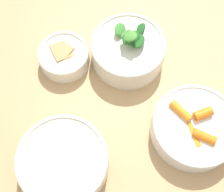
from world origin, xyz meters
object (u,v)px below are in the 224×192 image
at_px(bowl_carrots, 194,127).
at_px(bowl_beans_hotdog, 64,162).
at_px(bowl_greens, 128,50).
at_px(bowl_cookies, 64,56).

relative_size(bowl_carrots, bowl_beans_hotdog, 0.99).
bearing_deg(bowl_beans_hotdog, bowl_greens, -138.07).
xyz_separation_m(bowl_carrots, bowl_cookies, (0.22, -0.28, -0.01)).
relative_size(bowl_greens, bowl_beans_hotdog, 0.94).
height_order(bowl_greens, bowl_beans_hotdog, bowl_greens).
bearing_deg(bowl_carrots, bowl_beans_hotdog, -5.68).
relative_size(bowl_carrots, bowl_greens, 1.05).
height_order(bowl_greens, bowl_cookies, bowl_greens).
bearing_deg(bowl_beans_hotdog, bowl_carrots, 174.32).
distance_m(bowl_beans_hotdog, bowl_cookies, 0.26).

